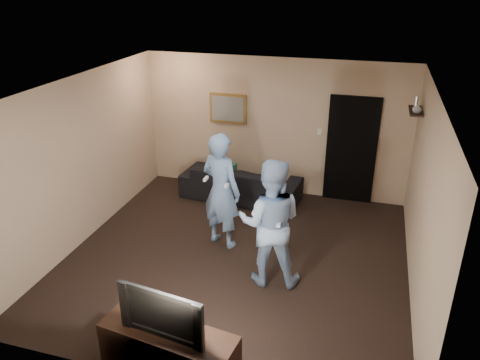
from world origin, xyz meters
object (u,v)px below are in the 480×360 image
(wii_player_left, at_px, (221,191))
(tv_console, at_px, (169,350))
(sofa, at_px, (241,182))
(wii_player_right, at_px, (270,223))
(television, at_px, (166,309))

(wii_player_left, bearing_deg, tv_console, -84.19)
(sofa, height_order, wii_player_right, wii_player_right)
(sofa, bearing_deg, wii_player_right, 119.94)
(television, bearing_deg, tv_console, 0.00)
(television, height_order, wii_player_right, wii_player_right)
(tv_console, xyz_separation_m, television, (0.00, 0.00, 0.55))
(tv_console, distance_m, wii_player_right, 2.10)
(sofa, relative_size, tv_console, 1.48)
(wii_player_right, bearing_deg, tv_console, -109.51)
(television, bearing_deg, sofa, 103.74)
(tv_console, xyz_separation_m, wii_player_left, (-0.27, 2.63, 0.67))
(tv_console, bearing_deg, wii_player_right, 78.53)
(sofa, xyz_separation_m, tv_console, (0.43, -4.27, -0.08))
(tv_console, distance_m, wii_player_left, 2.73)
(sofa, bearing_deg, tv_console, 101.01)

